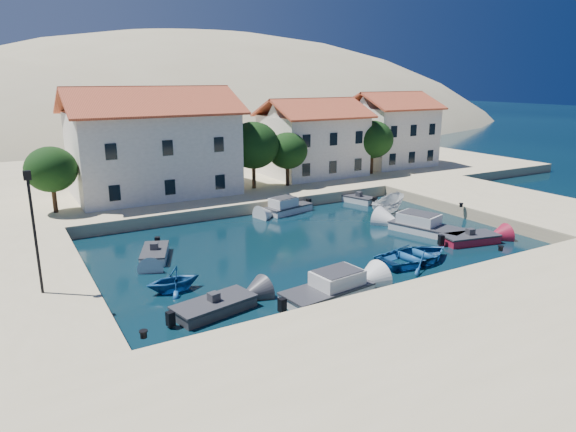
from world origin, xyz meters
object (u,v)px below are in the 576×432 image
(building_right, at_px, (390,128))
(boat_east, at_px, (387,215))
(lamppost, at_px, (33,221))
(rowboat_south, at_px, (415,262))
(building_mid, at_px, (313,136))
(building_left, at_px, (153,140))
(cabin_cruiser_south, at_px, (327,290))
(cabin_cruiser_east, at_px, (428,227))

(building_right, xyz_separation_m, boat_east, (-13.85, -16.01, -5.47))
(building_right, relative_size, lamppost, 1.52)
(lamppost, height_order, rowboat_south, lamppost)
(building_mid, xyz_separation_m, boat_east, (-1.85, -15.01, -5.22))
(lamppost, bearing_deg, building_mid, 35.45)
(building_left, xyz_separation_m, building_mid, (18.00, 1.00, -0.71))
(building_mid, distance_m, boat_east, 16.00)
(building_left, distance_m, boat_east, 22.19)
(lamppost, height_order, boat_east, lamppost)
(building_right, bearing_deg, cabin_cruiser_south, -135.29)
(building_mid, height_order, boat_east, building_mid)
(building_left, height_order, lamppost, building_left)
(cabin_cruiser_south, distance_m, boat_east, 18.63)
(building_left, xyz_separation_m, lamppost, (-11.50, -20.00, -1.18))
(building_mid, bearing_deg, boat_east, -97.04)
(building_mid, xyz_separation_m, cabin_cruiser_south, (-16.19, -26.91, -4.75))
(rowboat_south, relative_size, boat_east, 1.16)
(cabin_cruiser_south, height_order, cabin_cruiser_east, same)
(cabin_cruiser_south, bearing_deg, building_left, 87.16)
(building_left, bearing_deg, building_mid, 3.18)
(cabin_cruiser_south, height_order, boat_east, cabin_cruiser_south)
(building_left, bearing_deg, rowboat_south, -67.60)
(building_left, bearing_deg, boat_east, -40.95)
(building_mid, relative_size, lamppost, 1.69)
(building_mid, bearing_deg, building_right, 4.76)
(building_left, height_order, building_mid, building_left)
(building_mid, height_order, rowboat_south, building_mid)
(lamppost, distance_m, cabin_cruiser_south, 15.18)
(cabin_cruiser_south, relative_size, boat_east, 1.13)
(lamppost, bearing_deg, boat_east, 12.22)
(building_left, height_order, rowboat_south, building_left)
(rowboat_south, bearing_deg, building_mid, -20.84)
(cabin_cruiser_south, xyz_separation_m, rowboat_south, (8.09, 1.88, -0.48))
(building_left, distance_m, rowboat_south, 26.66)
(building_left, distance_m, lamppost, 23.10)
(building_right, relative_size, cabin_cruiser_east, 1.54)
(building_left, bearing_deg, lamppost, -119.90)
(building_mid, height_order, cabin_cruiser_south, building_mid)
(building_left, xyz_separation_m, boat_east, (16.15, -14.01, -5.94))
(cabin_cruiser_south, bearing_deg, lamppost, 149.22)
(boat_east, bearing_deg, cabin_cruiser_south, 105.90)
(building_left, distance_m, building_right, 30.07)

